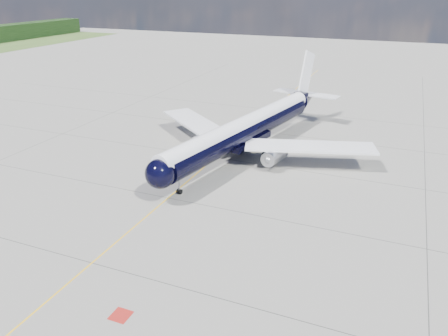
% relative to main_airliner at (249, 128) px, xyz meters
% --- Properties ---
extents(ground, '(320.00, 320.00, 0.00)m').
position_rel_main_airliner_xyz_m(ground, '(-4.13, 1.43, -4.26)').
color(ground, gray).
rests_on(ground, ground).
extents(taxiway_centerline, '(0.16, 160.00, 0.01)m').
position_rel_main_airliner_xyz_m(taxiway_centerline, '(-4.13, -3.57, -4.25)').
color(taxiway_centerline, yellow).
rests_on(taxiway_centerline, ground).
extents(red_marking, '(1.60, 1.60, 0.01)m').
position_rel_main_airliner_xyz_m(red_marking, '(2.67, -38.57, -4.25)').
color(red_marking, maroon).
rests_on(red_marking, ground).
extents(main_airliner, '(38.30, 47.19, 13.72)m').
position_rel_main_airliner_xyz_m(main_airliner, '(0.00, 0.00, 0.00)').
color(main_airliner, black).
rests_on(main_airliner, ground).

